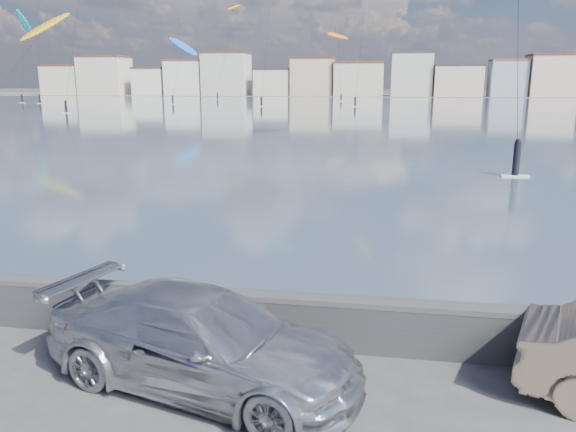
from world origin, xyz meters
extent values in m
plane|color=#333335|center=(0.00, 0.00, 0.00)|extent=(700.00, 700.00, 0.00)
cube|color=#2E3F54|center=(0.00, 91.50, 0.01)|extent=(500.00, 177.00, 0.00)
cube|color=#4C473D|center=(0.00, 200.00, 0.01)|extent=(500.00, 60.00, 0.00)
cube|color=#28282B|center=(0.00, 2.70, 0.45)|extent=(400.00, 0.35, 0.90)
cylinder|color=#28282B|center=(0.00, 2.70, 0.90)|extent=(400.00, 0.36, 0.36)
cube|color=beige|center=(-112.00, 186.00, 5.00)|extent=(14.00, 11.00, 10.00)
cube|color=#562D23|center=(-112.00, 186.00, 10.30)|extent=(14.28, 11.22, 0.60)
cube|color=beige|center=(-96.50, 186.00, 6.50)|extent=(16.00, 12.00, 13.00)
cube|color=#562D23|center=(-96.50, 186.00, 13.30)|extent=(16.32, 12.24, 0.60)
cube|color=white|center=(-79.00, 186.00, 4.50)|extent=(11.00, 10.00, 9.00)
cube|color=#562D23|center=(-79.00, 186.00, 9.30)|extent=(11.22, 10.20, 0.60)
cube|color=white|center=(-66.00, 186.00, 5.75)|extent=(13.00, 11.00, 11.50)
cube|color=brown|center=(-66.00, 186.00, 11.80)|extent=(13.26, 11.22, 0.60)
cube|color=beige|center=(-51.50, 186.00, 7.00)|extent=(15.00, 12.00, 14.00)
cube|color=#562D23|center=(-51.50, 186.00, 14.30)|extent=(15.30, 12.24, 0.60)
cube|color=silver|center=(-35.00, 186.00, 4.25)|extent=(12.00, 10.00, 8.50)
cube|color=#2D2D33|center=(-35.00, 186.00, 8.80)|extent=(12.24, 10.20, 0.60)
cube|color=beige|center=(-21.50, 186.00, 6.00)|extent=(14.00, 11.00, 12.00)
cube|color=#562D23|center=(-21.50, 186.00, 12.30)|extent=(14.28, 11.22, 0.60)
cube|color=beige|center=(-6.00, 186.00, 5.25)|extent=(16.00, 13.00, 10.50)
cube|color=brown|center=(-6.00, 186.00, 10.80)|extent=(16.32, 13.26, 0.60)
cube|color=beige|center=(11.00, 186.00, 6.75)|extent=(13.00, 10.00, 13.50)
cube|color=#383330|center=(11.00, 186.00, 13.80)|extent=(13.26, 10.20, 0.60)
cube|color=beige|center=(25.50, 186.00, 4.75)|extent=(15.00, 12.00, 9.50)
cube|color=#2D2D33|center=(25.50, 186.00, 9.80)|extent=(15.30, 12.24, 0.60)
cube|color=#9EA8B7|center=(41.00, 186.00, 5.50)|extent=(11.00, 9.00, 11.00)
cube|color=brown|center=(41.00, 186.00, 11.30)|extent=(11.22, 9.18, 0.60)
cube|color=beige|center=(54.00, 186.00, 6.25)|extent=(14.00, 11.00, 12.50)
cube|color=#562D23|center=(54.00, 186.00, 12.80)|extent=(14.28, 11.22, 0.60)
imported|color=#BABDC3|center=(0.08, 1.10, 0.78)|extent=(5.76, 3.51, 1.56)
cube|color=white|center=(-46.13, 74.78, 0.05)|extent=(1.40, 0.42, 0.08)
cylinder|color=black|center=(-46.13, 74.78, 0.95)|extent=(0.36, 0.36, 1.70)
sphere|color=black|center=(-46.13, 74.78, 1.85)|extent=(0.28, 0.28, 0.28)
cube|color=white|center=(-73.42, 109.92, 0.05)|extent=(1.40, 0.42, 0.08)
cylinder|color=black|center=(-73.42, 109.92, 0.95)|extent=(0.36, 0.36, 1.70)
sphere|color=black|center=(-73.42, 109.92, 1.85)|extent=(0.28, 0.28, 0.28)
cylinder|color=black|center=(-73.82, 113.03, 17.21)|extent=(0.85, 6.24, 31.83)
cube|color=white|center=(9.71, 23.66, 0.05)|extent=(1.40, 0.42, 0.08)
cylinder|color=black|center=(9.71, 23.66, 0.95)|extent=(0.36, 0.36, 1.70)
sphere|color=black|center=(9.71, 23.66, 1.85)|extent=(0.28, 0.28, 0.28)
ellipsoid|color=#BF8C19|center=(-39.62, 153.21, 24.69)|extent=(3.86, 9.47, 3.76)
cube|color=white|center=(-41.77, 141.94, 0.05)|extent=(1.40, 0.42, 0.08)
cylinder|color=black|center=(-41.77, 141.94, 0.95)|extent=(0.36, 0.36, 1.70)
sphere|color=black|center=(-41.77, 141.94, 1.85)|extent=(0.28, 0.28, 0.28)
cylinder|color=black|center=(-40.69, 147.57, 12.99)|extent=(2.17, 11.30, 23.40)
ellipsoid|color=#19BFBF|center=(-81.71, 119.51, 18.24)|extent=(4.37, 7.79, 6.52)
cube|color=white|center=(-79.16, 111.99, 0.05)|extent=(1.40, 0.42, 0.08)
cylinder|color=black|center=(-79.16, 111.99, 0.95)|extent=(0.36, 0.36, 1.70)
sphere|color=black|center=(-79.16, 111.99, 1.85)|extent=(0.28, 0.28, 0.28)
cylinder|color=black|center=(-80.44, 115.75, 9.77)|extent=(2.59, 7.55, 16.95)
ellipsoid|color=#BF8C19|center=(-53.55, 83.12, 13.69)|extent=(7.82, 9.20, 6.24)
cylinder|color=black|center=(-53.96, 75.34, 7.49)|extent=(0.85, 15.59, 12.41)
cube|color=white|center=(-2.92, 105.17, 0.05)|extent=(1.40, 0.42, 0.08)
cylinder|color=black|center=(-2.92, 105.17, 0.95)|extent=(0.36, 0.36, 1.70)
sphere|color=black|center=(-2.92, 105.17, 1.85)|extent=(0.28, 0.28, 0.28)
cylinder|color=black|center=(-2.07, 111.19, 16.56)|extent=(1.73, 12.07, 30.52)
ellipsoid|color=orange|center=(-9.69, 142.17, 15.97)|extent=(7.08, 11.41, 2.56)
cube|color=white|center=(-7.81, 133.18, 0.05)|extent=(1.40, 0.42, 0.08)
cylinder|color=black|center=(-7.81, 133.18, 0.95)|extent=(0.36, 0.36, 1.70)
sphere|color=black|center=(-7.81, 133.18, 1.85)|extent=(0.28, 0.28, 0.28)
cylinder|color=black|center=(-8.75, 137.67, 8.63)|extent=(1.92, 9.02, 14.68)
cube|color=white|center=(-21.10, 102.72, 0.05)|extent=(1.40, 0.42, 0.08)
cylinder|color=black|center=(-21.10, 102.72, 0.95)|extent=(0.36, 0.36, 1.70)
sphere|color=black|center=(-21.10, 102.72, 1.85)|extent=(0.28, 0.28, 0.28)
cylinder|color=black|center=(-21.03, 110.27, 17.30)|extent=(0.16, 15.12, 32.02)
ellipsoid|color=blue|center=(-44.75, 124.90, 12.88)|extent=(9.06, 5.01, 5.93)
cube|color=white|center=(-42.06, 109.74, 0.05)|extent=(1.40, 0.42, 0.08)
cylinder|color=black|center=(-42.06, 109.74, 0.95)|extent=(0.36, 0.36, 1.70)
sphere|color=black|center=(-42.06, 109.74, 1.85)|extent=(0.28, 0.28, 0.28)
cylinder|color=black|center=(-43.41, 117.32, 7.09)|extent=(2.72, 15.18, 11.60)
camera|label=1|loc=(2.86, -6.91, 4.87)|focal=35.00mm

